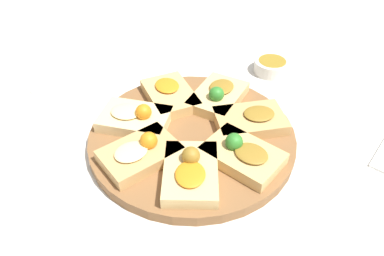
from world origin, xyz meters
The scene contains 10 objects.
ground_plane centered at (0.00, 0.00, 0.00)m, with size 3.00×3.00×0.00m, color silver.
serving_board centered at (0.00, 0.00, 0.01)m, with size 0.33×0.33×0.02m, color brown.
focaccia_slice_0 centered at (0.01, -0.10, 0.03)m, with size 0.08×0.11×0.04m.
focaccia_slice_1 centered at (0.08, -0.06, 0.03)m, with size 0.13×0.13×0.03m.
focaccia_slice_2 centered at (0.09, 0.03, 0.03)m, with size 0.13×0.11×0.04m.
focaccia_slice_3 centered at (0.03, 0.09, 0.03)m, with size 0.11×0.13×0.04m.
focaccia_slice_4 centered at (-0.05, 0.08, 0.03)m, with size 0.12×0.13×0.04m.
focaccia_slice_5 centered at (-0.09, 0.01, 0.03)m, with size 0.12×0.09×0.04m.
focaccia_slice_6 centered at (-0.07, -0.07, 0.03)m, with size 0.13×0.13×0.03m.
dipping_bowl centered at (-0.03, -0.27, 0.01)m, with size 0.07×0.07×0.03m.
Camera 1 is at (-0.24, 0.39, 0.42)m, focal length 35.00 mm.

